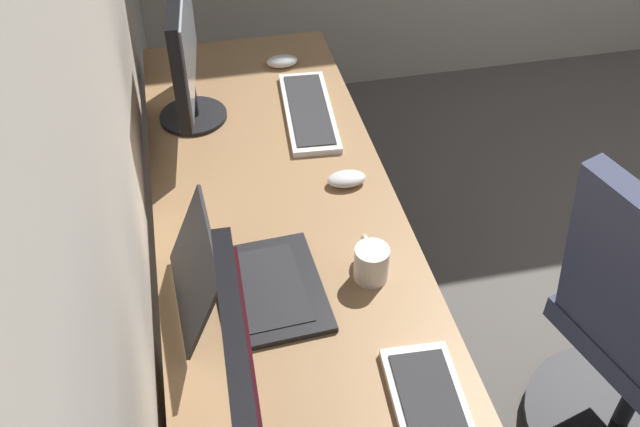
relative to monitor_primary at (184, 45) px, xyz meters
name	(u,v)px	position (x,y,z in m)	size (l,w,h in m)	color
wall_back	(63,104)	(-0.77, 0.21, 0.33)	(4.62, 0.10, 2.60)	beige
desk	(299,307)	(-0.74, -0.17, -0.30)	(2.39, 0.63, 0.73)	#936D47
monitor_primary	(184,45)	(0.00, 0.00, 0.00)	(0.51, 0.20, 0.42)	black
laptop_leftmost	(241,281)	(-0.74, -0.05, -0.19)	(0.32, 0.34, 0.22)	black
keyboard_spare	(309,111)	(-0.06, -0.34, -0.23)	(0.43, 0.17, 0.02)	silver
mouse_main	(282,61)	(0.24, -0.31, -0.22)	(0.06, 0.10, 0.03)	silver
mouse_spare	(347,179)	(-0.40, -0.37, -0.22)	(0.06, 0.10, 0.03)	silver
coffee_mug	(371,262)	(-0.74, -0.34, -0.20)	(0.12, 0.08, 0.09)	silver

